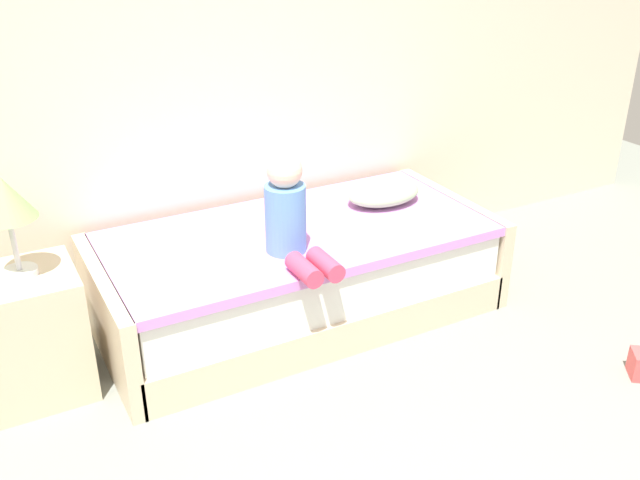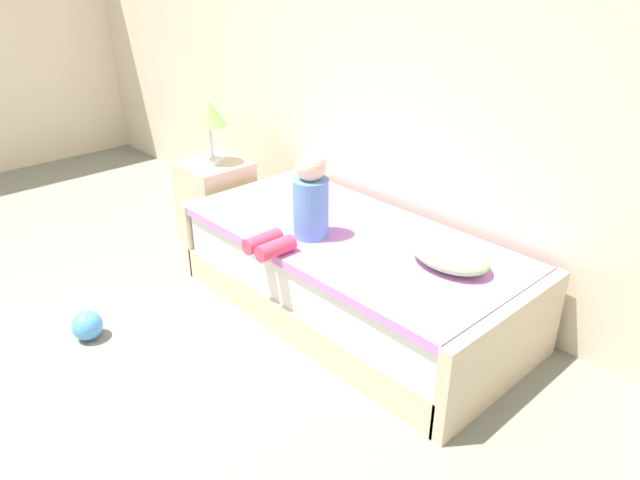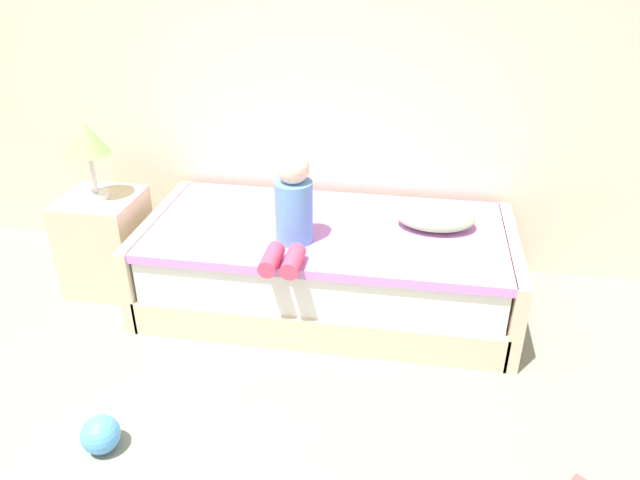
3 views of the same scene
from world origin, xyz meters
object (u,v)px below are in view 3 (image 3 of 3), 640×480
Objects in this scene: nightstand at (107,242)px; table_lamp at (87,142)px; toy_ball at (101,435)px; child_figure at (292,210)px; bed at (327,266)px; pillow at (436,217)px.

table_lamp reaches higher than nightstand.
table_lamp is 1.62m from toy_ball.
child_figure reaches higher than toy_ball.
nightstand is 3.56× the size of toy_ball.
bed is at bearing 1.60° from nightstand.
bed is 1.35m from nightstand.
child_figure is (-0.15, -0.23, 0.46)m from bed.
nightstand is at bearing -175.95° from pillow.
pillow reaches higher than nightstand.
table_lamp is (-1.35, -0.04, 0.69)m from bed.
table_lamp reaches higher than pillow.
child_figure is 1.16× the size of pillow.
nightstand is 0.64m from table_lamp.
table_lamp reaches higher than child_figure.
bed is 12.53× the size of toy_ball.
table_lamp is 1.02× the size of pillow.
pillow is (0.60, 0.10, 0.32)m from bed.
bed reaches higher than toy_ball.
toy_ball is (0.56, -1.25, -0.85)m from table_lamp.
child_figure is at bearing -123.51° from bed.
pillow reaches higher than bed.
nightstand is (-1.35, -0.04, 0.05)m from bed.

